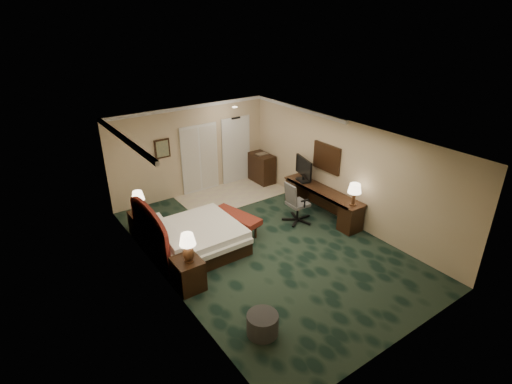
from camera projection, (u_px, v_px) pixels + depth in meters
floor at (266, 246)px, 9.61m from camera, size 5.00×7.50×0.00m
ceiling at (267, 138)px, 8.47m from camera, size 5.00×7.50×0.00m
wall_back at (191, 151)px, 11.82m from camera, size 5.00×0.00×2.70m
wall_front at (408, 279)px, 6.26m from camera, size 5.00×0.00×2.70m
wall_left at (163, 227)px, 7.74m from camera, size 0.00×7.50×2.70m
wall_right at (344, 171)px, 10.34m from camera, size 0.00×7.50×2.70m
crown_molding at (267, 140)px, 8.49m from camera, size 5.00×7.50×0.10m
tile_patch at (233, 194)px, 12.23m from camera, size 3.20×1.70×0.01m
headboard at (150, 233)px, 8.79m from camera, size 0.12×2.00×1.40m
entry_door at (236, 151)px, 12.73m from camera, size 1.02×0.06×2.18m
closet_doors at (200, 159)px, 12.05m from camera, size 1.20×0.06×2.10m
wall_art at (162, 149)px, 11.22m from camera, size 0.45×0.06×0.55m
wall_mirror at (327, 158)px, 10.68m from camera, size 0.05×0.95×0.75m
bed at (197, 239)px, 9.31m from camera, size 1.94×1.79×0.61m
nightstand_near at (188, 274)px, 8.05m from camera, size 0.53×0.61×0.67m
nightstand_far at (142, 224)px, 9.94m from camera, size 0.50×0.57×0.62m
lamp_near at (188, 248)px, 7.75m from camera, size 0.33×0.33×0.62m
lamp_far at (139, 202)px, 9.68m from camera, size 0.36×0.36×0.59m
bed_bench at (236, 222)px, 10.18m from camera, size 0.79×1.45×0.47m
ottoman at (262, 324)px, 6.96m from camera, size 0.61×0.61×0.40m
desk at (322, 202)px, 10.89m from camera, size 0.56×2.60×0.75m
tv at (304, 170)px, 11.13m from camera, size 0.30×0.87×0.69m
desk_lamp at (354, 194)px, 9.79m from camera, size 0.37×0.37×0.59m
desk_chair at (298, 202)px, 10.48m from camera, size 0.68×0.64×1.14m
minibar at (262, 168)px, 12.93m from camera, size 0.50×0.89×0.94m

